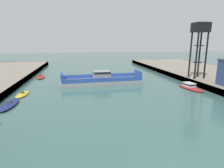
{
  "coord_description": "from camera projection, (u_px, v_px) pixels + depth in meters",
  "views": [
    {
      "loc": [
        -7.52,
        -11.93,
        11.41
      ],
      "look_at": [
        0.0,
        29.31,
        2.0
      ],
      "focal_mm": 30.16,
      "sensor_mm": 36.0,
      "label": 1
    }
  ],
  "objects": [
    {
      "name": "moored_boat_mid_right",
      "position": [
        22.0,
        94.0,
        41.17
      ],
      "size": [
        2.53,
        6.07,
        0.89
      ],
      "color": "yellow",
      "rests_on": "ground"
    },
    {
      "name": "moored_boat_far_left",
      "position": [
        41.0,
        77.0,
        61.33
      ],
      "size": [
        3.07,
        7.53,
        0.99
      ],
      "color": "red",
      "rests_on": "ground"
    },
    {
      "name": "moored_boat_mid_left",
      "position": [
        190.0,
        87.0,
        46.81
      ],
      "size": [
        3.81,
        8.36,
        1.44
      ],
      "color": "red",
      "rests_on": "ground"
    },
    {
      "name": "crane_tower",
      "position": [
        200.0,
        34.0,
        50.67
      ],
      "size": [
        3.71,
        3.71,
        15.0
      ],
      "color": "black",
      "rests_on": "quay_right"
    },
    {
      "name": "moored_boat_far_right",
      "position": [
        9.0,
        104.0,
        34.31
      ],
      "size": [
        2.5,
        7.82,
        1.07
      ],
      "color": "navy",
      "rests_on": "ground"
    },
    {
      "name": "chain_ferry",
      "position": [
        102.0,
        80.0,
        52.34
      ],
      "size": [
        22.68,
        7.56,
        3.56
      ],
      "color": "#939399",
      "rests_on": "ground"
    }
  ]
}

